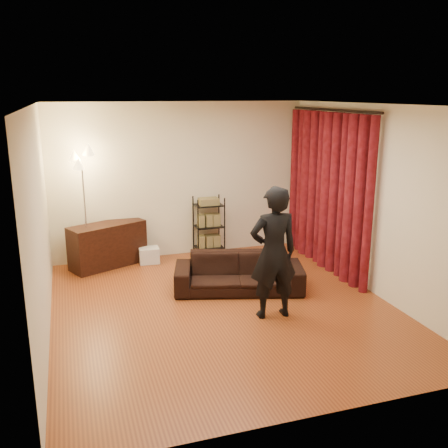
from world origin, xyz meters
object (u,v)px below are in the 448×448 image
object	(u,v)px
person	(273,253)
floor_lamp	(85,211)
wire_shelf	(209,226)
media_cabinet	(108,245)
sofa	(239,273)
storage_boxes	(149,255)

from	to	relation	value
person	floor_lamp	distance (m)	3.36
wire_shelf	media_cabinet	bearing A→B (deg)	172.21
media_cabinet	floor_lamp	xyz separation A→B (m)	(-0.33, -0.12, 0.63)
person	media_cabinet	distance (m)	3.28
media_cabinet	floor_lamp	distance (m)	0.72
person	wire_shelf	distance (m)	2.72
person	media_cabinet	bearing A→B (deg)	-53.11
sofa	media_cabinet	distance (m)	2.43
person	storage_boxes	bearing A→B (deg)	-63.52
storage_boxes	floor_lamp	size ratio (longest dim) A/B	0.17
sofa	floor_lamp	bearing A→B (deg)	158.41
wire_shelf	person	bearing A→B (deg)	-97.59
person	storage_boxes	xyz separation A→B (m)	(-1.19, 2.58, -0.73)
sofa	media_cabinet	world-z (taller)	media_cabinet
storage_boxes	wire_shelf	distance (m)	1.18
sofa	floor_lamp	distance (m)	2.70
person	media_cabinet	xyz separation A→B (m)	(-1.87, 2.65, -0.50)
storage_boxes	wire_shelf	xyz separation A→B (m)	(1.10, 0.12, 0.39)
person	storage_boxes	size ratio (longest dim) A/B	5.18
sofa	floor_lamp	xyz separation A→B (m)	(-2.07, 1.58, 0.72)
media_cabinet	storage_boxes	distance (m)	0.72
media_cabinet	wire_shelf	distance (m)	1.79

